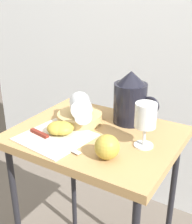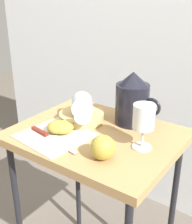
{
  "view_description": "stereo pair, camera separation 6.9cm",
  "coord_description": "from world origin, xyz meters",
  "views": [
    {
      "loc": [
        0.49,
        -0.8,
        1.21
      ],
      "look_at": [
        0.0,
        0.0,
        0.81
      ],
      "focal_mm": 47.52,
      "sensor_mm": 36.0,
      "label": 1
    },
    {
      "loc": [
        0.54,
        -0.76,
        1.21
      ],
      "look_at": [
        0.0,
        0.0,
        0.81
      ],
      "focal_mm": 47.52,
      "sensor_mm": 36.0,
      "label": 2
    }
  ],
  "objects": [
    {
      "name": "curtain_drape",
      "position": [
        0.0,
        0.63,
        1.04
      ],
      "size": [
        2.4,
        0.03,
        2.08
      ],
      "primitive_type": "cube",
      "color": "white",
      "rests_on": "ground_plane"
    },
    {
      "name": "apple_whole",
      "position": [
        0.11,
        -0.13,
        0.77
      ],
      "size": [
        0.08,
        0.08,
        0.08
      ],
      "primitive_type": "sphere",
      "color": "#B29938",
      "rests_on": "table"
    },
    {
      "name": "pitcher",
      "position": [
        0.06,
        0.15,
        0.81
      ],
      "size": [
        0.18,
        0.12,
        0.2
      ],
      "color": "black",
      "rests_on": "table"
    },
    {
      "name": "knife",
      "position": [
        -0.12,
        -0.13,
        0.74
      ],
      "size": [
        0.23,
        0.06,
        0.01
      ],
      "color": "silver",
      "rests_on": "linen_napkin"
    },
    {
      "name": "linen_napkin",
      "position": [
        -0.1,
        -0.1,
        0.73
      ],
      "size": [
        0.25,
        0.24,
        0.0
      ],
      "primitive_type": "cube",
      "rotation": [
        0.0,
        0.0,
        -0.13
      ],
      "color": "beige",
      "rests_on": "table"
    },
    {
      "name": "table",
      "position": [
        0.0,
        0.0,
        0.65
      ],
      "size": [
        0.57,
        0.46,
        0.73
      ],
      "color": "#AD8451",
      "rests_on": "ground_plane"
    },
    {
      "name": "apple_half_right",
      "position": [
        -0.09,
        -0.07,
        0.75
      ],
      "size": [
        0.08,
        0.08,
        0.04
      ],
      "primitive_type": "ellipsoid",
      "color": "#B29938",
      "rests_on": "linen_napkin"
    },
    {
      "name": "wine_glass_upright",
      "position": [
        0.18,
        0.0,
        0.83
      ],
      "size": [
        0.07,
        0.07,
        0.15
      ],
      "color": "silver",
      "rests_on": "table"
    },
    {
      "name": "wine_glass_tipped_near",
      "position": [
        -0.08,
        0.03,
        0.8
      ],
      "size": [
        0.15,
        0.16,
        0.08
      ],
      "color": "silver",
      "rests_on": "basket_tray"
    },
    {
      "name": "basket_tray",
      "position": [
        -0.1,
        0.05,
        0.75
      ],
      "size": [
        0.17,
        0.17,
        0.03
      ],
      "primitive_type": "cylinder",
      "color": "tan",
      "rests_on": "table"
    },
    {
      "name": "apple_half_left",
      "position": [
        -0.11,
        -0.08,
        0.75
      ],
      "size": [
        0.08,
        0.08,
        0.04
      ],
      "primitive_type": "ellipsoid",
      "color": "#B29938",
      "rests_on": "linen_napkin"
    }
  ]
}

